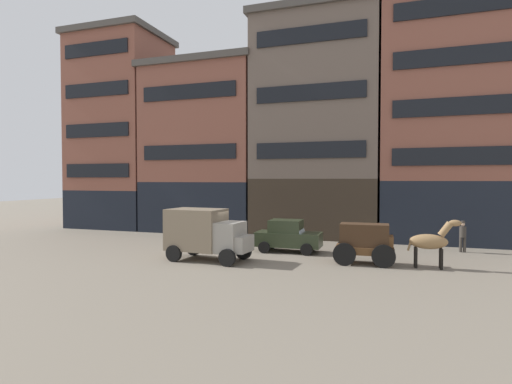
% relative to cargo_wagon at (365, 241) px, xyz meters
% --- Properties ---
extents(ground_plane, '(120.00, 120.00, 0.00)m').
position_rel_cargo_wagon_xyz_m(ground_plane, '(-7.95, -0.69, -1.15)').
color(ground_plane, slate).
extents(building_far_left, '(7.74, 6.78, 16.77)m').
position_rel_cargo_wagon_xyz_m(building_far_left, '(-21.58, 9.98, 7.28)').
color(building_far_left, black).
rests_on(building_far_left, ground_plane).
extents(building_center_left, '(9.57, 6.78, 13.39)m').
position_rel_cargo_wagon_xyz_m(building_center_left, '(-13.27, 9.98, 5.59)').
color(building_center_left, black).
rests_on(building_center_left, ground_plane).
extents(building_center_right, '(9.37, 6.78, 16.27)m').
position_rel_cargo_wagon_xyz_m(building_center_right, '(-4.16, 9.98, 7.03)').
color(building_center_right, '#33281E').
rests_on(building_center_right, ground_plane).
extents(building_far_right, '(9.37, 6.78, 16.56)m').
position_rel_cargo_wagon_xyz_m(building_far_right, '(4.86, 9.98, 7.17)').
color(building_far_right, black).
rests_on(building_far_right, ground_plane).
extents(cargo_wagon, '(2.95, 1.61, 1.98)m').
position_rel_cargo_wagon_xyz_m(cargo_wagon, '(0.00, 0.00, 0.00)').
color(cargo_wagon, brown).
rests_on(cargo_wagon, ground_plane).
extents(draft_horse, '(2.35, 0.66, 2.30)m').
position_rel_cargo_wagon_xyz_m(draft_horse, '(2.95, 0.00, 0.12)').
color(draft_horse, '#937047').
rests_on(draft_horse, ground_plane).
extents(delivery_truck_near, '(4.45, 2.37, 2.62)m').
position_rel_cargo_wagon_xyz_m(delivery_truck_near, '(-7.78, -1.63, 0.28)').
color(delivery_truck_near, gray).
rests_on(delivery_truck_near, ground_plane).
extents(sedan_dark, '(3.72, 1.90, 1.83)m').
position_rel_cargo_wagon_xyz_m(sedan_dark, '(-4.42, 2.07, -0.23)').
color(sedan_dark, '#2D3823').
rests_on(sedan_dark, ground_plane).
extents(pedestrian_officer, '(0.51, 0.51, 1.79)m').
position_rel_cargo_wagon_xyz_m(pedestrian_officer, '(5.02, 5.15, -0.17)').
color(pedestrian_officer, '#38332D').
rests_on(pedestrian_officer, ground_plane).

